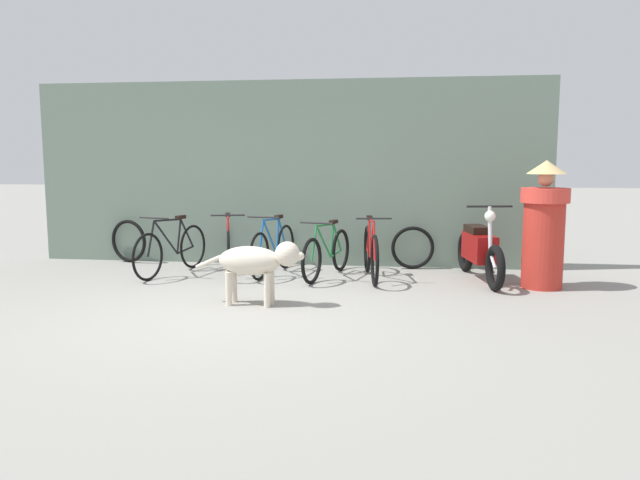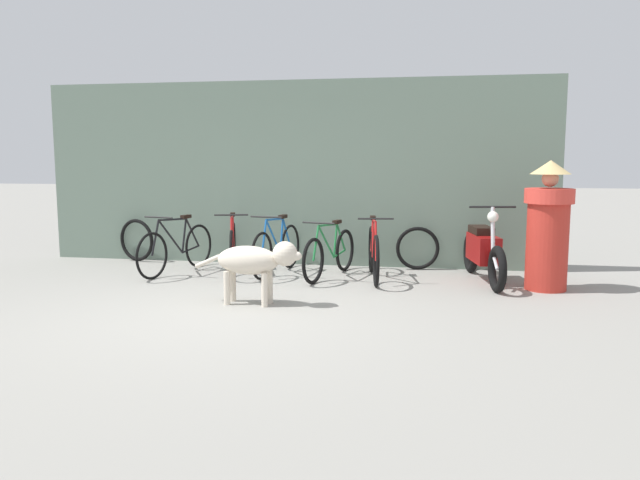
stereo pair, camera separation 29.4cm
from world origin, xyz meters
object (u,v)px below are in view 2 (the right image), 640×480
at_px(bicycle_4, 374,253).
at_px(bicycle_3, 330,254).
at_px(bicycle_2, 277,249).
at_px(person_in_robes, 548,225).
at_px(spare_tire_left, 137,240).
at_px(stray_dog, 256,261).
at_px(bicycle_0, 177,248).
at_px(motorcycle, 483,251).
at_px(bicycle_1, 233,247).
at_px(spare_tire_right, 418,248).

bearing_deg(bicycle_4, bicycle_3, -102.55).
bearing_deg(bicycle_3, bicycle_2, -83.96).
bearing_deg(person_in_robes, bicycle_2, -44.27).
relative_size(bicycle_2, spare_tire_left, 2.40).
distance_m(bicycle_3, stray_dog, 1.84).
xyz_separation_m(bicycle_0, bicycle_4, (2.80, 0.03, 0.01)).
height_order(bicycle_4, motorcycle, motorcycle).
xyz_separation_m(bicycle_2, person_in_robes, (3.56, -0.46, 0.45)).
bearing_deg(bicycle_3, motorcycle, 105.92).
height_order(motorcycle, stray_dog, motorcycle).
distance_m(bicycle_4, spare_tire_left, 3.94).
relative_size(bicycle_1, bicycle_3, 0.99).
bearing_deg(bicycle_4, stray_dog, -43.12).
bearing_deg(bicycle_0, bicycle_3, 105.86).
relative_size(bicycle_0, bicycle_1, 1.04).
bearing_deg(bicycle_0, stray_dog, 58.63).
height_order(bicycle_4, spare_tire_left, bicycle_4).
distance_m(bicycle_1, spare_tire_left, 1.93).
height_order(bicycle_2, motorcycle, motorcycle).
bearing_deg(stray_dog, bicycle_2, 100.52).
distance_m(bicycle_4, motorcycle, 1.45).
bearing_deg(spare_tire_right, bicycle_0, -165.54).
xyz_separation_m(motorcycle, person_in_robes, (0.73, -0.37, 0.40)).
bearing_deg(bicycle_3, stray_dog, -2.72).
distance_m(bicycle_1, bicycle_4, 2.04).
xyz_separation_m(bicycle_4, spare_tire_left, (-3.85, 0.83, -0.02)).
xyz_separation_m(bicycle_0, motorcycle, (4.25, 0.11, 0.06)).
bearing_deg(motorcycle, stray_dog, -65.77).
bearing_deg(bicycle_4, spare_tire_right, 136.83).
height_order(bicycle_2, bicycle_3, bicycle_2).
height_order(bicycle_0, bicycle_2, bicycle_2).
relative_size(bicycle_0, bicycle_3, 1.03).
bearing_deg(bicycle_3, bicycle_1, -79.92).
xyz_separation_m(bicycle_2, motorcycle, (2.83, -0.09, 0.06)).
bearing_deg(person_in_robes, bicycle_0, -39.99).
relative_size(bicycle_3, spare_tire_left, 2.41).
bearing_deg(bicycle_2, bicycle_3, 91.05).
height_order(motorcycle, spare_tire_right, motorcycle).
xyz_separation_m(person_in_robes, spare_tire_left, (-6.02, 1.13, -0.47)).
bearing_deg(person_in_robes, spare_tire_right, -72.13).
bearing_deg(motorcycle, bicycle_1, -101.56).
bearing_deg(spare_tire_right, bicycle_1, -165.44).
height_order(bicycle_1, spare_tire_left, bicycle_1).
distance_m(motorcycle, person_in_robes, 0.91).
distance_m(bicycle_3, person_in_robes, 2.84).
bearing_deg(spare_tire_left, bicycle_2, -15.23).
bearing_deg(bicycle_4, bicycle_0, -98.26).
xyz_separation_m(bicycle_0, bicycle_1, (0.77, 0.19, 0.01)).
relative_size(bicycle_2, motorcycle, 0.84).
bearing_deg(stray_dog, person_in_robes, 26.47).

